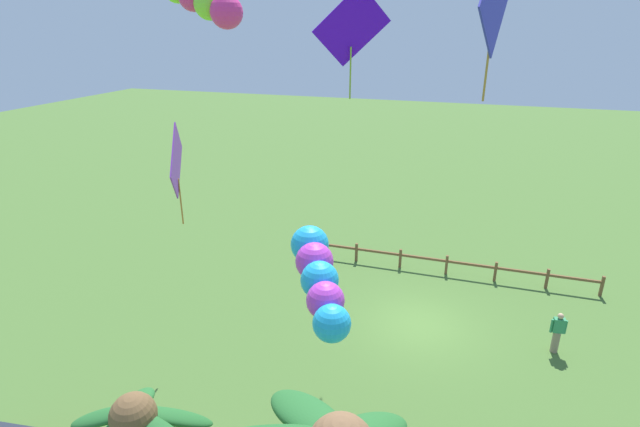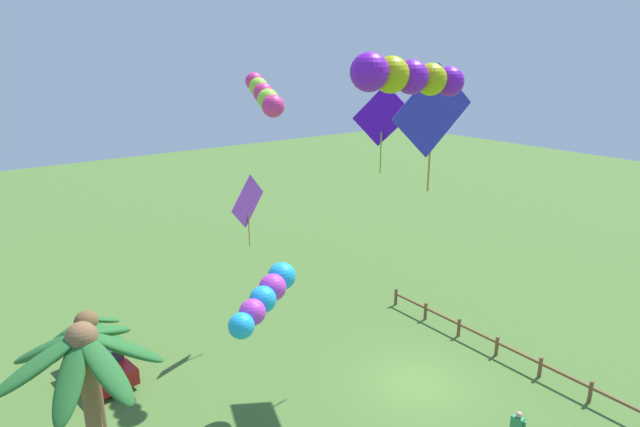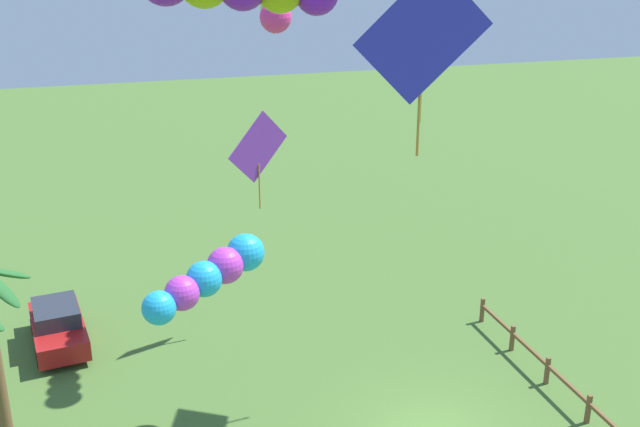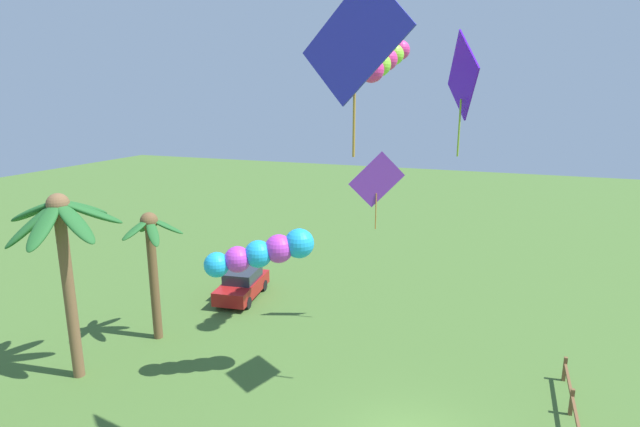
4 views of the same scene
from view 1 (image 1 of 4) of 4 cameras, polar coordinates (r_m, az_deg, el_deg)
name	(u,v)px [view 1 (image 1 of 4)]	position (r m, az deg, el deg)	size (l,w,h in m)	color
ground_plane	(419,325)	(19.91, 11.53, -12.71)	(120.00, 120.00, 0.00)	#476B2D
rail_fence	(447,263)	(23.59, 14.71, -5.63)	(13.21, 0.12, 0.95)	brown
spectator_0	(557,332)	(19.61, 26.18, -12.45)	(0.55, 0.28, 1.59)	gray
kite_diamond_2	(176,162)	(16.69, -16.56, 5.79)	(1.06, 2.29, 3.48)	purple
kite_tube_3	(318,275)	(12.69, -0.21, -7.26)	(2.42, 3.58, 1.66)	#1FA9ED
kite_diamond_4	(495,2)	(14.96, 19.90, 22.40)	(0.80, 2.92, 4.19)	#2E2EB5
kite_diamond_5	(351,28)	(17.55, 3.72, 20.99)	(2.50, 1.12, 3.74)	#4D0BD8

